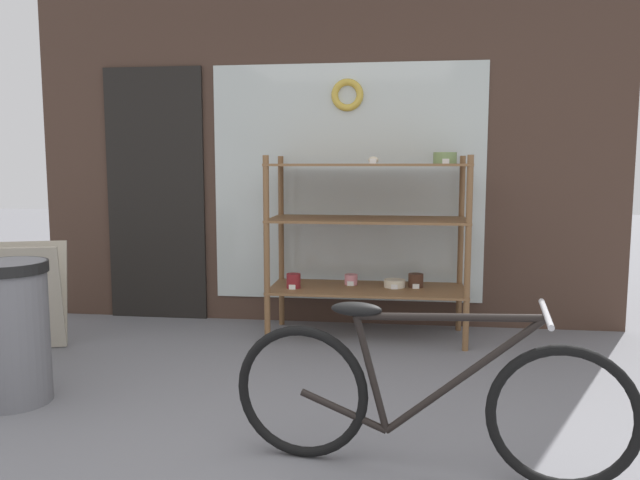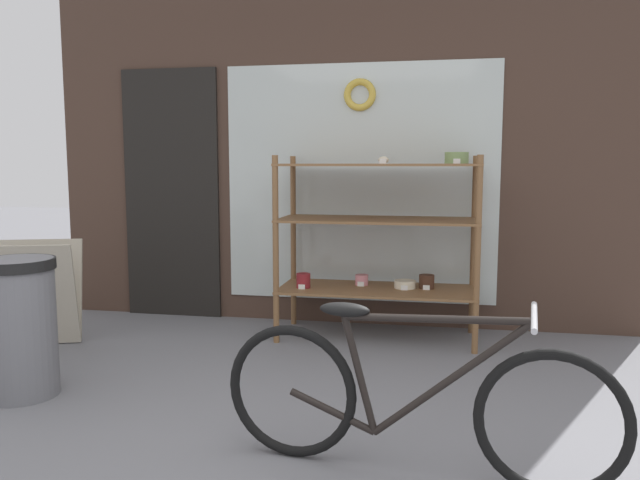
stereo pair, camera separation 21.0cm
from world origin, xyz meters
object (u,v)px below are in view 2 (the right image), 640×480
at_px(display_case, 381,231).
at_px(trash_bin, 19,323).
at_px(bicycle, 411,400).
at_px(sandwich_board, 37,293).

relative_size(display_case, trash_bin, 1.87).
bearing_deg(display_case, bicycle, -80.95).
height_order(bicycle, trash_bin, trash_bin).
distance_m(display_case, sandwich_board, 2.55).
height_order(display_case, bicycle, display_case).
bearing_deg(trash_bin, sandwich_board, 120.63).
bearing_deg(sandwich_board, bicycle, -46.76).
xyz_separation_m(display_case, trash_bin, (-1.88, -1.58, -0.39)).
relative_size(bicycle, sandwich_board, 2.25).
height_order(display_case, trash_bin, display_case).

